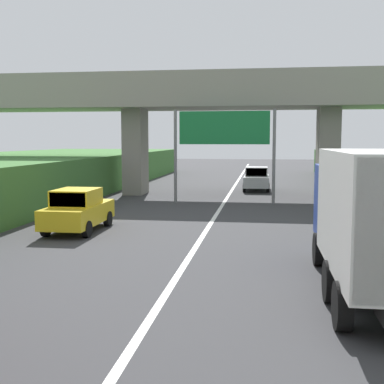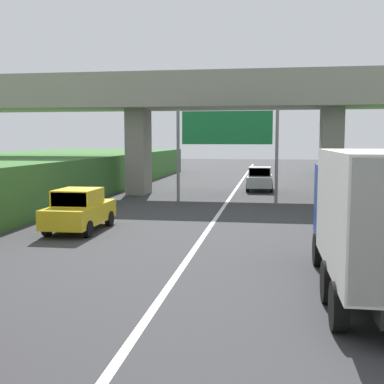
% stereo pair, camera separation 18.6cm
% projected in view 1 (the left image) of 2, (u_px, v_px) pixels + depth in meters
% --- Properties ---
extents(lane_centre_stripe, '(0.20, 100.61, 0.01)m').
position_uv_depth(lane_centre_stripe, '(218.00, 211.00, 25.52)').
color(lane_centre_stripe, white).
rests_on(lane_centre_stripe, ground).
extents(overpass_bridge, '(40.00, 4.80, 7.91)m').
position_uv_depth(overpass_bridge, '(229.00, 104.00, 32.35)').
color(overpass_bridge, gray).
rests_on(overpass_bridge, ground).
extents(overhead_highway_sign, '(5.88, 0.18, 5.41)m').
position_uv_depth(overhead_highway_sign, '(224.00, 134.00, 28.53)').
color(overhead_highway_sign, slate).
rests_on(overhead_highway_sign, ground).
extents(truck_blue, '(2.44, 7.30, 3.44)m').
position_uv_depth(truck_blue, '(377.00, 215.00, 11.52)').
color(truck_blue, black).
rests_on(truck_blue, ground).
extents(car_yellow, '(1.86, 4.10, 1.72)m').
position_uv_depth(car_yellow, '(78.00, 210.00, 19.97)').
color(car_yellow, gold).
rests_on(car_yellow, ground).
extents(car_silver, '(1.86, 4.10, 1.72)m').
position_uv_depth(car_silver, '(256.00, 179.00, 36.03)').
color(car_silver, '#B2B5B7').
rests_on(car_silver, ground).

